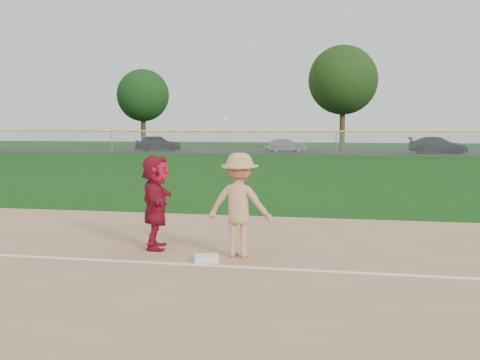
% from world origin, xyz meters
% --- Properties ---
extents(ground, '(160.00, 160.00, 0.00)m').
position_xyz_m(ground, '(0.00, 0.00, 0.00)').
color(ground, '#0F3C0B').
rests_on(ground, ground).
extents(foul_line, '(60.00, 0.10, 0.01)m').
position_xyz_m(foul_line, '(0.00, -0.80, 0.03)').
color(foul_line, white).
rests_on(foul_line, infield_dirt).
extents(parking_asphalt, '(120.00, 10.00, 0.01)m').
position_xyz_m(parking_asphalt, '(0.00, 46.00, 0.01)').
color(parking_asphalt, black).
rests_on(parking_asphalt, ground).
extents(first_base, '(0.52, 0.52, 0.10)m').
position_xyz_m(first_base, '(-0.19, -0.46, 0.07)').
color(first_base, white).
rests_on(first_base, infield_dirt).
extents(base_runner, '(0.98, 1.79, 1.84)m').
position_xyz_m(base_runner, '(-1.45, 0.40, 0.94)').
color(base_runner, maroon).
rests_on(base_runner, infield_dirt).
extents(car_left, '(4.86, 3.33, 1.54)m').
position_xyz_m(car_left, '(-17.48, 45.21, 0.78)').
color(car_left, black).
rests_on(car_left, parking_asphalt).
extents(car_mid, '(3.94, 2.64, 1.23)m').
position_xyz_m(car_mid, '(-4.92, 45.34, 0.62)').
color(car_mid, '#55575C').
rests_on(car_mid, parking_asphalt).
extents(car_right, '(5.12, 2.09, 1.49)m').
position_xyz_m(car_right, '(8.62, 44.87, 0.75)').
color(car_right, black).
rests_on(car_right, parking_asphalt).
extents(first_base_play, '(1.29, 0.82, 2.54)m').
position_xyz_m(first_base_play, '(0.30, 0.04, 0.97)').
color(first_base_play, '#AEAEB1').
rests_on(first_base_play, infield_dirt).
extents(outfield_fence, '(110.00, 0.12, 110.00)m').
position_xyz_m(outfield_fence, '(0.00, 40.00, 1.96)').
color(outfield_fence, '#999EA0').
rests_on(outfield_fence, ground).
extents(tree_1, '(5.80, 5.80, 8.75)m').
position_xyz_m(tree_1, '(-22.00, 53.00, 5.83)').
color(tree_1, '#362613').
rests_on(tree_1, ground).
extents(tree_2, '(7.00, 7.00, 10.58)m').
position_xyz_m(tree_2, '(0.00, 51.50, 7.06)').
color(tree_2, '#3C2B16').
rests_on(tree_2, ground).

